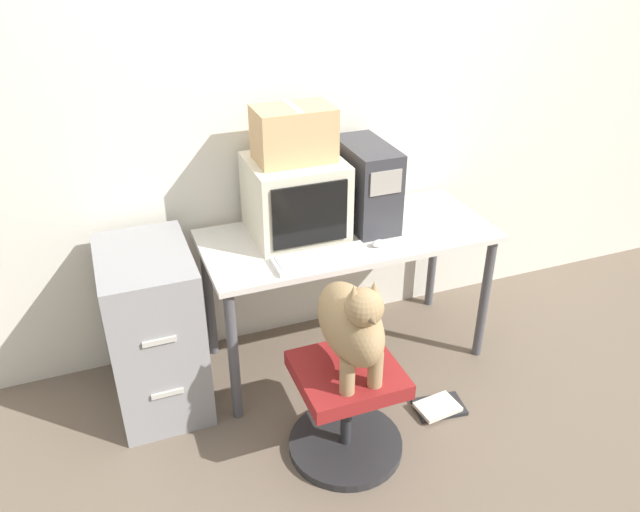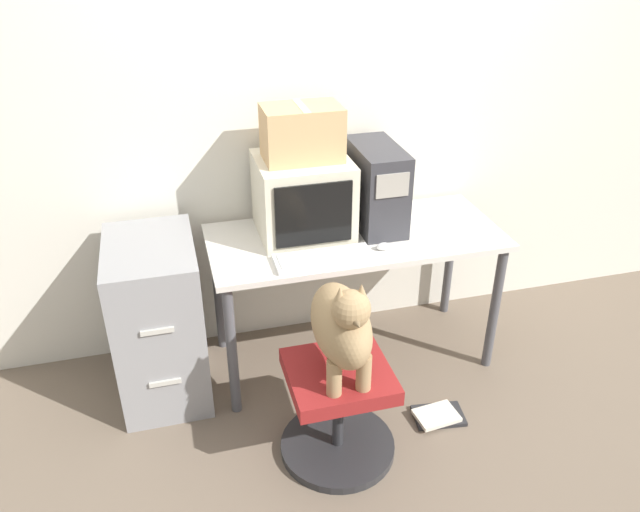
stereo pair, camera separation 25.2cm
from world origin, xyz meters
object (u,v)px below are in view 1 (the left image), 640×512
Objects in this scene: keyboard at (322,258)px; office_chair at (346,408)px; pc_tower at (366,184)px; dog at (352,323)px; cardboard_box at (294,134)px; filing_cabinet at (154,330)px; crt_monitor at (295,198)px; book_stack_floor at (438,407)px.

keyboard reaches higher than office_chair.
pc_tower is 0.90m from dog.
keyboard is 0.92× the size of dog.
office_chair is 1.27m from cardboard_box.
keyboard is 0.88m from filing_cabinet.
cardboard_box is at bearing 93.82° from keyboard.
crt_monitor is 0.97× the size of keyboard.
crt_monitor reaches higher than filing_cabinet.
cardboard_box is (-0.37, 0.01, 0.30)m from pc_tower.
cardboard_box reaches higher than book_stack_floor.
dog is at bearing -42.86° from filing_cabinet.
pc_tower is 1.11m from office_chair.
pc_tower is 0.50m from keyboard.
dog reaches higher than keyboard.
dog is at bearing -92.23° from crt_monitor.
filing_cabinet is at bearing -175.21° from pc_tower.
book_stack_floor is (0.50, -0.69, -1.24)m from cardboard_box.
cardboard_box is (0.76, 0.10, 0.85)m from filing_cabinet.
pc_tower is 1.20× the size of cardboard_box.
dog is 0.88m from book_stack_floor.
book_stack_floor is (0.50, -0.68, -0.92)m from crt_monitor.
filing_cabinet reaches higher than book_stack_floor.
pc_tower is at bearing -1.48° from cardboard_box.
pc_tower is at bearing 62.30° from dog.
crt_monitor is 1.71× the size of book_stack_floor.
crt_monitor is at bearing 87.77° from dog.
filing_cabinet is 2.29× the size of cardboard_box.
cardboard_box is at bearing 125.84° from book_stack_floor.
keyboard is (0.02, -0.31, -0.18)m from crt_monitor.
crt_monitor is 0.93m from filing_cabinet.
book_stack_floor is (0.47, -0.37, -0.74)m from keyboard.
pc_tower is at bearing 40.67° from keyboard.
keyboard is 0.96m from book_stack_floor.
pc_tower reaches higher than dog.
dog is 1.37× the size of cardboard_box.
cardboard_box reaches higher than filing_cabinet.
office_chair is at bearing -92.33° from crt_monitor.
book_stack_floor is at bearing -54.01° from crt_monitor.
book_stack_floor is (0.12, -0.68, -0.94)m from pc_tower.
crt_monitor is 0.36m from keyboard.
crt_monitor reaches higher than book_stack_floor.
office_chair is 0.99m from filing_cabinet.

